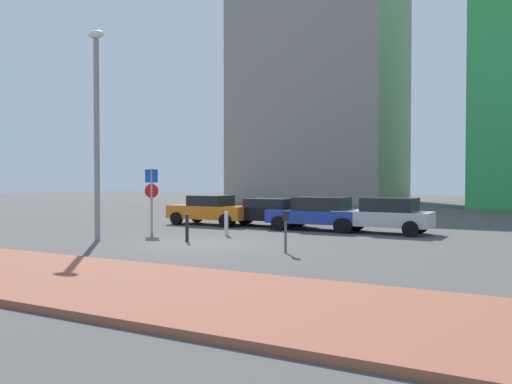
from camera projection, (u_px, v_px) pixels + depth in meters
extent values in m
plane|color=#4C4947|center=(199.00, 244.00, 18.61)|extent=(120.00, 120.00, 0.00)
cube|color=#93513D|center=(29.00, 273.00, 12.44)|extent=(40.00, 4.49, 0.14)
cube|color=orange|center=(210.00, 212.00, 26.19)|extent=(4.25, 1.79, 0.64)
cube|color=black|center=(211.00, 200.00, 26.16)|extent=(1.87, 1.62, 0.51)
cylinder|color=black|center=(177.00, 218.00, 26.14)|extent=(0.64, 0.23, 0.64)
cylinder|color=black|center=(197.00, 216.00, 27.65)|extent=(0.64, 0.23, 0.64)
cylinder|color=black|center=(225.00, 221.00, 24.74)|extent=(0.64, 0.23, 0.64)
cylinder|color=black|center=(244.00, 218.00, 26.25)|extent=(0.64, 0.23, 0.64)
cube|color=black|center=(265.00, 214.00, 25.40)|extent=(4.36, 1.88, 0.57)
cube|color=black|center=(270.00, 203.00, 25.27)|extent=(2.13, 1.70, 0.45)
cylinder|color=black|center=(229.00, 220.00, 25.28)|extent=(0.64, 0.23, 0.64)
cylinder|color=black|center=(247.00, 217.00, 26.89)|extent=(0.64, 0.23, 0.64)
cylinder|color=black|center=(285.00, 222.00, 23.92)|extent=(0.64, 0.23, 0.64)
cylinder|color=black|center=(301.00, 219.00, 25.53)|extent=(0.64, 0.23, 0.64)
cube|color=#1E389E|center=(316.00, 216.00, 23.54)|extent=(4.29, 1.96, 0.57)
cube|color=black|center=(322.00, 204.00, 23.40)|extent=(2.34, 1.73, 0.58)
cylinder|color=black|center=(278.00, 223.00, 23.37)|extent=(0.65, 0.25, 0.64)
cylinder|color=black|center=(293.00, 220.00, 24.97)|extent=(0.65, 0.25, 0.64)
cylinder|color=black|center=(341.00, 226.00, 22.12)|extent=(0.65, 0.25, 0.64)
cylinder|color=black|center=(353.00, 223.00, 23.72)|extent=(0.65, 0.25, 0.64)
cube|color=#B7BABF|center=(382.00, 218.00, 22.11)|extent=(4.04, 1.76, 0.61)
cube|color=black|center=(390.00, 205.00, 21.94)|extent=(2.18, 1.58, 0.57)
cylinder|color=black|center=(345.00, 226.00, 22.08)|extent=(0.65, 0.24, 0.64)
cylinder|color=black|center=(358.00, 223.00, 23.51)|extent=(0.65, 0.24, 0.64)
cylinder|color=black|center=(410.00, 229.00, 20.72)|extent=(0.65, 0.24, 0.64)
cylinder|color=black|center=(420.00, 226.00, 22.15)|extent=(0.65, 0.24, 0.64)
cylinder|color=gray|center=(152.00, 201.00, 22.17)|extent=(0.10, 0.10, 2.71)
cube|color=#1447B7|center=(151.00, 176.00, 22.14)|extent=(0.54, 0.20, 0.55)
cylinder|color=red|center=(152.00, 191.00, 22.16)|extent=(0.58, 0.21, 0.60)
cylinder|color=#4C4C51|center=(286.00, 237.00, 16.27)|extent=(0.08, 0.08, 1.02)
cube|color=black|center=(286.00, 216.00, 16.26)|extent=(0.18, 0.14, 0.28)
cylinder|color=gray|center=(97.00, 140.00, 19.46)|extent=(0.20, 0.20, 7.45)
ellipsoid|color=silver|center=(96.00, 34.00, 19.36)|extent=(0.70, 0.36, 0.30)
cylinder|color=#B7B7BC|center=(226.00, 223.00, 21.32)|extent=(0.16, 0.16, 0.97)
cylinder|color=black|center=(187.00, 228.00, 19.16)|extent=(0.12, 0.12, 1.00)
cube|color=gray|center=(321.00, 91.00, 51.79)|extent=(14.85, 12.19, 21.86)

